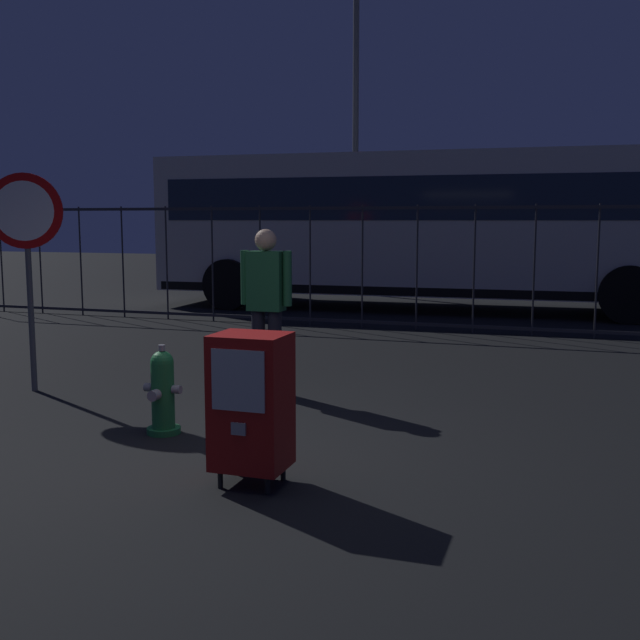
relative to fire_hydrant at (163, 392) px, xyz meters
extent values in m
plane|color=black|center=(0.81, -0.42, -0.35)|extent=(60.00, 60.00, 0.00)
cylinder|color=#1E7238|center=(0.00, 0.00, -0.33)|extent=(0.28, 0.28, 0.05)
cylinder|color=#1E7238|center=(0.00, 0.00, -0.03)|extent=(0.19, 0.19, 0.55)
sphere|color=#1E7238|center=(0.00, 0.00, 0.25)|extent=(0.19, 0.19, 0.19)
cylinder|color=gray|center=(0.00, 0.00, 0.37)|extent=(0.06, 0.06, 0.05)
cylinder|color=gray|center=(0.00, -0.13, 0.00)|extent=(0.09, 0.08, 0.09)
cylinder|color=gray|center=(-0.13, 0.00, 0.03)|extent=(0.07, 0.07, 0.07)
cylinder|color=gray|center=(0.13, 0.00, 0.03)|extent=(0.07, 0.07, 0.07)
cylinder|color=black|center=(1.02, -1.03, -0.29)|extent=(0.04, 0.04, 0.12)
cylinder|color=black|center=(1.36, -1.03, -0.29)|extent=(0.04, 0.04, 0.12)
cylinder|color=black|center=(1.02, -0.75, -0.29)|extent=(0.04, 0.04, 0.12)
cylinder|color=black|center=(1.36, -0.75, -0.29)|extent=(0.04, 0.04, 0.12)
cube|color=#9E1411|center=(1.19, -0.89, 0.22)|extent=(0.48, 0.40, 0.90)
cube|color=#B2B7BF|center=(1.19, -1.10, 0.40)|extent=(0.36, 0.01, 0.40)
cube|color=gray|center=(1.19, -1.10, 0.08)|extent=(0.10, 0.02, 0.08)
cylinder|color=#4C4F54|center=(-2.08, 0.98, 0.75)|extent=(0.06, 0.06, 2.20)
cylinder|color=red|center=(-2.08, 0.96, 1.50)|extent=(0.71, 0.31, 0.76)
cylinder|color=white|center=(-2.08, 0.95, 1.50)|extent=(0.56, 0.23, 0.60)
cylinder|color=black|center=(0.15, 1.66, 0.07)|extent=(0.14, 0.14, 0.85)
cylinder|color=black|center=(0.33, 1.66, 0.07)|extent=(0.14, 0.14, 0.85)
cube|color=#1E5933|center=(0.24, 1.66, 0.80)|extent=(0.36, 0.20, 0.60)
sphere|color=tan|center=(0.24, 1.66, 1.21)|extent=(0.22, 0.22, 0.22)
cylinder|color=#1E5933|center=(0.01, 1.66, 0.83)|extent=(0.09, 0.09, 0.55)
cylinder|color=#1E5933|center=(0.47, 1.66, 0.83)|extent=(0.09, 0.09, 0.55)
cube|color=#2D2D33|center=(0.81, 6.55, 1.60)|extent=(18.00, 0.04, 0.05)
cube|color=#2D2D33|center=(0.81, 6.55, -0.25)|extent=(18.00, 0.04, 0.05)
cylinder|color=#2D2D33|center=(-7.29, 6.55, 0.65)|extent=(0.03, 0.03, 2.00)
cylinder|color=#2D2D33|center=(-6.39, 6.55, 0.65)|extent=(0.03, 0.03, 2.00)
cylinder|color=#2D2D33|center=(-5.49, 6.55, 0.65)|extent=(0.03, 0.03, 2.00)
cylinder|color=#2D2D33|center=(-4.59, 6.55, 0.65)|extent=(0.03, 0.03, 2.00)
cylinder|color=#2D2D33|center=(-3.69, 6.55, 0.65)|extent=(0.03, 0.03, 2.00)
cylinder|color=#2D2D33|center=(-2.79, 6.55, 0.65)|extent=(0.03, 0.03, 2.00)
cylinder|color=#2D2D33|center=(-1.89, 6.55, 0.65)|extent=(0.03, 0.03, 2.00)
cylinder|color=#2D2D33|center=(-0.99, 6.55, 0.65)|extent=(0.03, 0.03, 2.00)
cylinder|color=#2D2D33|center=(-0.09, 6.55, 0.65)|extent=(0.03, 0.03, 2.00)
cylinder|color=#2D2D33|center=(0.81, 6.55, 0.65)|extent=(0.03, 0.03, 2.00)
cylinder|color=#2D2D33|center=(1.71, 6.55, 0.65)|extent=(0.03, 0.03, 2.00)
cylinder|color=#2D2D33|center=(2.61, 6.55, 0.65)|extent=(0.03, 0.03, 2.00)
cylinder|color=#2D2D33|center=(3.51, 6.55, 0.65)|extent=(0.03, 0.03, 2.00)
cube|color=beige|center=(0.37, 9.55, 1.32)|extent=(10.58, 2.87, 2.65)
cube|color=#1E2838|center=(0.37, 9.55, 1.80)|extent=(9.95, 2.87, 0.80)
cube|color=black|center=(0.37, 9.55, 0.10)|extent=(10.37, 2.88, 0.16)
cylinder|color=black|center=(4.09, 8.43, 0.15)|extent=(1.01, 0.32, 1.00)
cylinder|color=black|center=(4.00, 10.93, 0.15)|extent=(1.01, 0.32, 1.00)
cylinder|color=black|center=(-3.26, 8.17, 0.15)|extent=(1.01, 0.32, 1.00)
cylinder|color=black|center=(-3.35, 10.66, 0.15)|extent=(1.01, 0.32, 1.00)
cylinder|color=#4C4F54|center=(-1.80, 12.11, 3.37)|extent=(0.14, 0.14, 7.44)
camera|label=1|loc=(3.18, -5.41, 1.41)|focal=42.70mm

